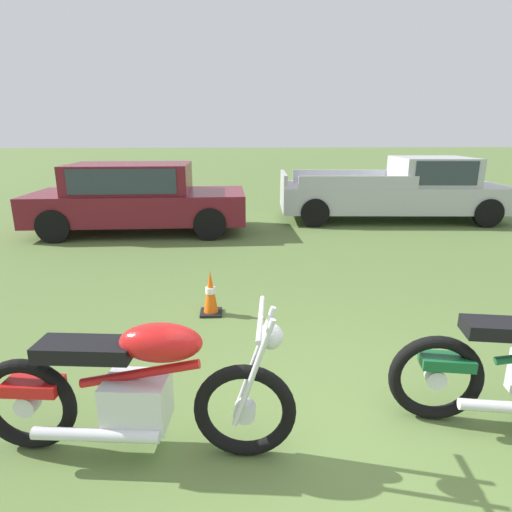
{
  "coord_description": "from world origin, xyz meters",
  "views": [
    {
      "loc": [
        -0.77,
        -2.27,
        2.04
      ],
      "look_at": [
        -0.51,
        2.35,
        0.71
      ],
      "focal_mm": 30.07,
      "sensor_mm": 36.0,
      "label": 1
    }
  ],
  "objects_px": {
    "car_burgundy": "(136,194)",
    "motorcycle_red": "(137,388)",
    "pickup_truck_silver": "(403,189)",
    "traffic_cone": "(211,294)"
  },
  "relations": [
    {
      "from": "car_burgundy",
      "to": "motorcycle_red",
      "type": "bearing_deg",
      "value": -79.17
    },
    {
      "from": "car_burgundy",
      "to": "pickup_truck_silver",
      "type": "distance_m",
      "value": 6.18
    },
    {
      "from": "pickup_truck_silver",
      "to": "traffic_cone",
      "type": "bearing_deg",
      "value": -125.12
    },
    {
      "from": "car_burgundy",
      "to": "pickup_truck_silver",
      "type": "bearing_deg",
      "value": 8.06
    },
    {
      "from": "car_burgundy",
      "to": "traffic_cone",
      "type": "xyz_separation_m",
      "value": [
        1.75,
        -4.46,
        -0.56
      ]
    },
    {
      "from": "pickup_truck_silver",
      "to": "traffic_cone",
      "type": "relative_size",
      "value": 10.09
    },
    {
      "from": "car_burgundy",
      "to": "pickup_truck_silver",
      "type": "height_order",
      "value": "pickup_truck_silver"
    },
    {
      "from": "motorcycle_red",
      "to": "traffic_cone",
      "type": "bearing_deg",
      "value": 86.84
    },
    {
      "from": "motorcycle_red",
      "to": "traffic_cone",
      "type": "height_order",
      "value": "motorcycle_red"
    },
    {
      "from": "pickup_truck_silver",
      "to": "traffic_cone",
      "type": "distance_m",
      "value": 6.98
    }
  ]
}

